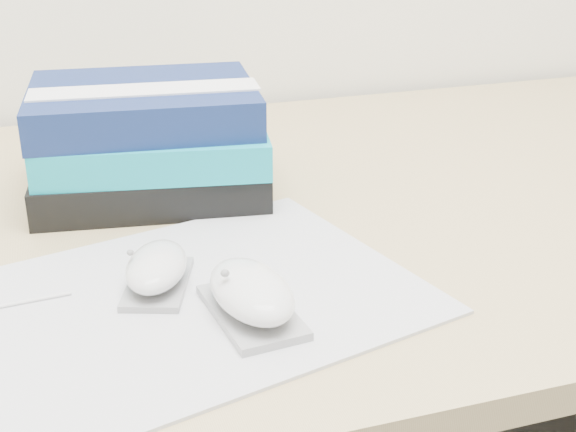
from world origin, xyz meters
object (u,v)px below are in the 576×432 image
object	(u,v)px
mouse_rear	(157,269)
book_stack	(149,140)
mouse_front	(252,295)
desk	(303,341)
pouch	(139,138)

from	to	relation	value
mouse_rear	book_stack	xyz separation A→B (m)	(0.03, 0.24, 0.04)
mouse_rear	mouse_front	bearing A→B (deg)	-48.50
desk	book_stack	size ratio (longest dim) A/B	5.55
desk	pouch	bearing A→B (deg)	161.66
pouch	desk	bearing A→B (deg)	-18.34
desk	mouse_front	bearing A→B (deg)	-116.63
desk	book_stack	bearing A→B (deg)	174.50
desk	mouse_rear	size ratio (longest dim) A/B	14.81
desk	pouch	world-z (taller)	pouch
book_stack	pouch	size ratio (longest dim) A/B	2.27
mouse_front	book_stack	bearing A→B (deg)	95.80
book_stack	pouch	distance (m)	0.05
mouse_front	book_stack	size ratio (longest dim) A/B	0.41
book_stack	desk	bearing A→B (deg)	-5.50
desk	book_stack	world-z (taller)	book_stack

